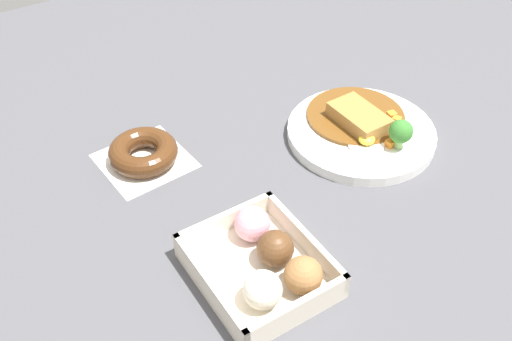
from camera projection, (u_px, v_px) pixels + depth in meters
The scene contains 4 objects.
ground_plane at pixel (308, 171), 0.93m from camera, with size 1.60×1.60×0.00m, color #4C4C51.
curry_plate at pixel (362, 130), 0.99m from camera, with size 0.25×0.25×0.07m.
donut_box at pixel (266, 264), 0.76m from camera, with size 0.18×0.15×0.06m.
chocolate_ring_donut at pixel (143, 153), 0.94m from camera, with size 0.14×0.14×0.04m.
Camera 1 is at (-0.54, 0.44, 0.62)m, focal length 41.67 mm.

